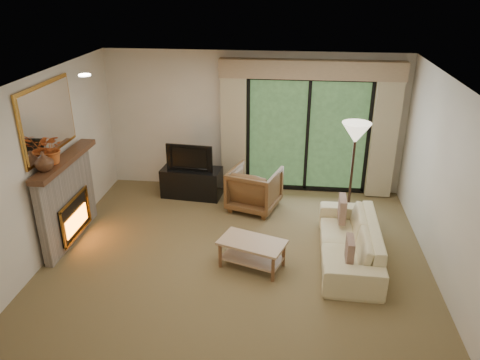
# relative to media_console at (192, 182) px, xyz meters

# --- Properties ---
(floor) EXTENTS (5.50, 5.50, 0.00)m
(floor) POSITION_rel_media_console_xyz_m (1.09, -1.95, -0.27)
(floor) COLOR brown
(floor) RESTS_ON ground
(ceiling) EXTENTS (5.50, 5.50, 0.00)m
(ceiling) POSITION_rel_media_console_xyz_m (1.09, -1.95, 2.33)
(ceiling) COLOR white
(ceiling) RESTS_ON ground
(wall_back) EXTENTS (5.00, 0.00, 5.00)m
(wall_back) POSITION_rel_media_console_xyz_m (1.09, 0.55, 1.03)
(wall_back) COLOR beige
(wall_back) RESTS_ON ground
(wall_front) EXTENTS (5.00, 0.00, 5.00)m
(wall_front) POSITION_rel_media_console_xyz_m (1.09, -4.45, 1.03)
(wall_front) COLOR beige
(wall_front) RESTS_ON ground
(wall_left) EXTENTS (0.00, 5.00, 5.00)m
(wall_left) POSITION_rel_media_console_xyz_m (-1.66, -1.95, 1.03)
(wall_left) COLOR beige
(wall_left) RESTS_ON ground
(wall_right) EXTENTS (0.00, 5.00, 5.00)m
(wall_right) POSITION_rel_media_console_xyz_m (3.84, -1.95, 1.03)
(wall_right) COLOR beige
(wall_right) RESTS_ON ground
(fireplace) EXTENTS (0.24, 1.70, 1.37)m
(fireplace) POSITION_rel_media_console_xyz_m (-1.54, -1.75, 0.41)
(fireplace) COLOR slate
(fireplace) RESTS_ON floor
(mirror) EXTENTS (0.07, 1.45, 1.02)m
(mirror) POSITION_rel_media_console_xyz_m (-1.62, -1.75, 1.68)
(mirror) COLOR #C18632
(mirror) RESTS_ON wall_left
(sliding_door) EXTENTS (2.26, 0.10, 2.16)m
(sliding_door) POSITION_rel_media_console_xyz_m (2.09, 0.50, 0.83)
(sliding_door) COLOR black
(sliding_door) RESTS_ON floor
(curtain_left) EXTENTS (0.45, 0.18, 2.35)m
(curtain_left) POSITION_rel_media_console_xyz_m (0.74, 0.39, 0.93)
(curtain_left) COLOR tan
(curtain_left) RESTS_ON floor
(curtain_right) EXTENTS (0.45, 0.18, 2.35)m
(curtain_right) POSITION_rel_media_console_xyz_m (3.44, 0.39, 0.93)
(curtain_right) COLOR tan
(curtain_right) RESTS_ON floor
(cornice) EXTENTS (3.20, 0.24, 0.32)m
(cornice) POSITION_rel_media_console_xyz_m (2.09, 0.41, 2.05)
(cornice) COLOR #937758
(cornice) RESTS_ON wall_back
(media_console) EXTENTS (1.13, 0.58, 0.54)m
(media_console) POSITION_rel_media_console_xyz_m (0.00, 0.00, 0.00)
(media_console) COLOR black
(media_console) RESTS_ON floor
(tv) EXTENTS (0.86, 0.19, 0.49)m
(tv) POSITION_rel_media_console_xyz_m (0.00, -0.00, 0.52)
(tv) COLOR black
(tv) RESTS_ON media_console
(armchair) EXTENTS (1.01, 1.02, 0.75)m
(armchair) POSITION_rel_media_console_xyz_m (1.20, -0.38, 0.11)
(armchair) COLOR brown
(armchair) RESTS_ON floor
(sofa) EXTENTS (0.84, 2.05, 0.59)m
(sofa) POSITION_rel_media_console_xyz_m (2.70, -1.82, 0.03)
(sofa) COLOR beige
(sofa) RESTS_ON floor
(pillow_near) EXTENTS (0.10, 0.35, 0.35)m
(pillow_near) POSITION_rel_media_console_xyz_m (2.63, -2.41, 0.23)
(pillow_near) COLOR brown
(pillow_near) RESTS_ON sofa
(pillow_far) EXTENTS (0.11, 0.39, 0.39)m
(pillow_far) POSITION_rel_media_console_xyz_m (2.63, -1.24, 0.24)
(pillow_far) COLOR brown
(pillow_far) RESTS_ON sofa
(coffee_table) EXTENTS (1.02, 0.76, 0.41)m
(coffee_table) POSITION_rel_media_console_xyz_m (1.32, -2.18, -0.07)
(coffee_table) COLOR tan
(coffee_table) RESTS_ON floor
(floor_lamp) EXTENTS (0.49, 0.49, 1.72)m
(floor_lamp) POSITION_rel_media_console_xyz_m (2.80, -0.66, 0.59)
(floor_lamp) COLOR #FBEBCC
(floor_lamp) RESTS_ON floor
(vase) EXTENTS (0.33, 0.33, 0.27)m
(vase) POSITION_rel_media_console_xyz_m (-1.52, -2.24, 1.23)
(vase) COLOR #4A2C1B
(vase) RESTS_ON fireplace
(branches) EXTENTS (0.44, 0.39, 0.44)m
(branches) POSITION_rel_media_console_xyz_m (-1.52, -1.97, 1.32)
(branches) COLOR #BD5620
(branches) RESTS_ON fireplace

